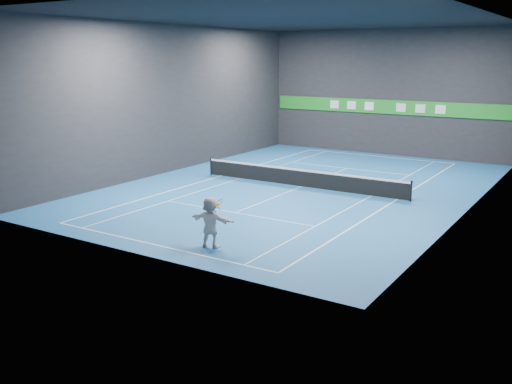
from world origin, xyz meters
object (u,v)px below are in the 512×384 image
Objects in this scene: player at (210,222)px; tennis_racket at (219,204)px; tennis_net at (301,177)px; tennis_ball at (207,164)px.

player is 2.91× the size of tennis_racket.
player reaches higher than tennis_net.
tennis_racket is (0.66, -0.20, -1.42)m from tennis_ball.
tennis_ball reaches higher than player.
tennis_net is at bearing -85.73° from player.
tennis_racket is at bearing -16.45° from tennis_ball.
tennis_ball is at bearing 163.55° from tennis_racket.
tennis_ball is 1.58m from tennis_racket.
tennis_net is (-1.67, 10.67, -2.61)m from tennis_ball.
tennis_ball reaches higher than tennis_racket.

